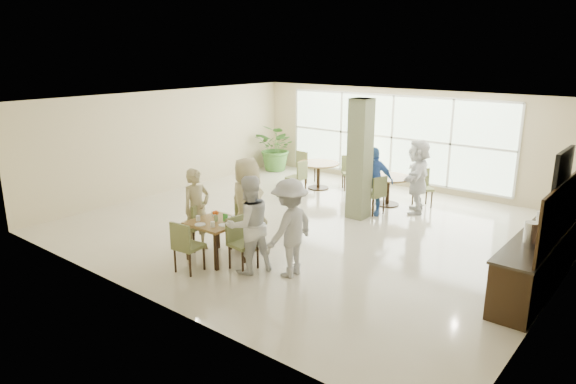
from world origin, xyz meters
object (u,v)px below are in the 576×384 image
Objects in this scene: teen_left at (197,210)px; potted_plant at (277,148)px; main_table at (216,226)px; adult_b at (418,176)px; adult_standing at (363,156)px; buffet_counter at (549,245)px; teen_standing at (290,228)px; teen_far at (247,204)px; round_table_right at (388,183)px; round_table_left at (318,168)px; adult_a at (373,181)px; teen_right at (249,224)px.

potted_plant is at bearing 34.02° from teen_left.
adult_b reaches higher than main_table.
buffet_counter is at bearing 136.24° from adult_standing.
teen_standing reaches higher than potted_plant.
buffet_counter is 5.53m from teen_far.
teen_far reaches higher than round_table_right.
round_table_left is 0.71× the size of teen_left.
round_table_left is 0.25× the size of buffet_counter.
round_table_right is 0.97m from adult_a.
round_table_left is 1.41m from adult_standing.
round_table_left is at bearing -22.50° from potted_plant.
teen_far is 1.05× the size of teen_right.
main_table is at bearing -98.80° from round_table_right.
buffet_counter reaches higher than main_table.
adult_b is at bearing 177.90° from teen_standing.
teen_right is (1.51, -0.13, 0.06)m from teen_left.
round_table_right is 0.75× the size of potted_plant.
teen_far reaches higher than adult_standing.
buffet_counter is at bearing -18.87° from round_table_left.
teen_far is at bearing -54.75° from potted_plant.
teen_standing is at bearing -81.65° from round_table_right.
round_table_right is 0.62× the size of teen_far.
round_table_right is at bearing 125.78° from adult_standing.
adult_standing is at bearing 57.26° from round_table_left.
adult_b reaches higher than round_table_left.
teen_standing is at bearing -140.96° from buffet_counter.
teen_left is (-5.69, -3.07, 0.27)m from buffet_counter.
adult_a is at bearing 78.28° from main_table.
round_table_right is 4.52m from teen_far.
adult_a is (0.89, 4.27, 0.17)m from main_table.
adult_b is (-3.41, 1.93, 0.35)m from buffet_counter.
round_table_left is 3.20m from adult_b.
teen_far is at bearing -70.88° from round_table_left.
teen_left reaches higher than potted_plant.
round_table_left is 6.95m from buffet_counter.
teen_far reaches higher than potted_plant.
teen_standing is at bearing 137.82° from teen_right.
adult_standing is (-0.78, 6.57, 0.21)m from main_table.
main_table is at bearing -74.30° from round_table_left.
teen_standing is 0.97× the size of adult_b.
main_table and round_table_right have the same top height.
teen_left is 4.45m from adult_a.
round_table_left is 0.63× the size of teen_far.
teen_right is 4.31m from adult_a.
adult_a is (1.53, 4.18, -0.00)m from teen_left.
teen_standing is (2.16, 0.21, 0.05)m from teen_left.
teen_right is at bearing -88.04° from teen_left.
buffet_counter is at bearing 147.88° from teen_right.
main_table is 0.67m from teen_left.
buffet_counter is 4.32m from adult_a.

